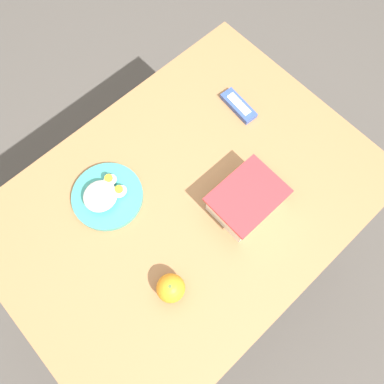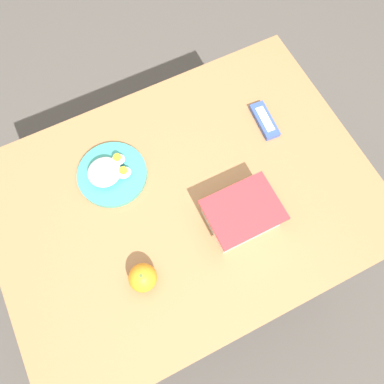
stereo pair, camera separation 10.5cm
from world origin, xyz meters
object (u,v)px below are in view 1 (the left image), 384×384
Objects in this scene: food_container at (246,201)px; candy_bar at (239,106)px; orange_fruit at (171,288)px; rice_plate at (106,195)px.

food_container reaches higher than candy_bar.
candy_bar is at bearing -152.37° from orange_fruit.
food_container reaches higher than rice_plate.
candy_bar is (-0.53, -0.28, -0.03)m from orange_fruit.
candy_bar is (-0.49, 0.04, -0.01)m from rice_plate.
orange_fruit is (0.31, 0.04, 0.00)m from food_container.
food_container is 1.49× the size of candy_bar.
food_container reaches higher than orange_fruit.
orange_fruit is 0.57× the size of candy_bar.
food_container is 0.33m from candy_bar.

